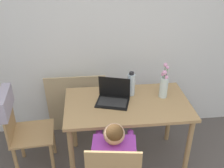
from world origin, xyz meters
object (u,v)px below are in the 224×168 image
at_px(flower_vase, 164,85).
at_px(water_bottle, 131,84).
at_px(person_seated, 114,158).
at_px(chair_spare, 17,120).
at_px(laptop, 113,96).

relative_size(flower_vase, water_bottle, 1.43).
bearing_deg(water_bottle, person_seated, -109.16).
height_order(person_seated, flower_vase, flower_vase).
height_order(chair_spare, water_bottle, water_bottle).
distance_m(chair_spare, water_bottle, 1.15).
distance_m(person_seated, laptop, 0.65).
bearing_deg(chair_spare, person_seated, -128.26).
height_order(laptop, flower_vase, flower_vase).
relative_size(chair_spare, person_seated, 0.93).
bearing_deg(flower_vase, chair_spare, -177.29).
distance_m(laptop, water_bottle, 0.22).
bearing_deg(chair_spare, flower_vase, -91.42).
xyz_separation_m(person_seated, laptop, (0.06, 0.62, 0.19)).
height_order(chair_spare, flower_vase, flower_vase).
bearing_deg(chair_spare, water_bottle, -86.85).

